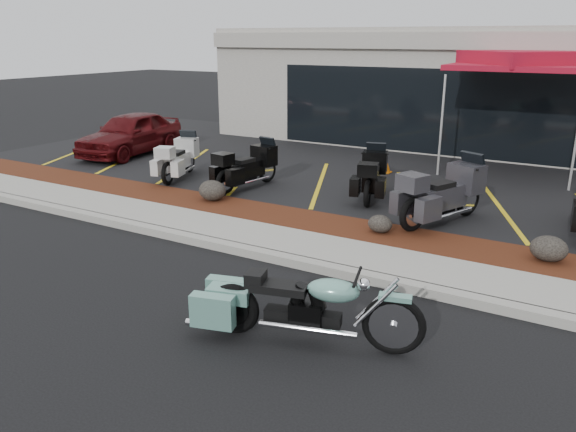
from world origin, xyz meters
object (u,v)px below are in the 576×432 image
Objects in this scene: hero_cruiser at (394,317)px; touring_white at (189,151)px; popup_canopy at (523,62)px; parked_car at (130,133)px; traffic_cone at (386,164)px.

touring_white is at bearing 128.84° from hero_cruiser.
popup_canopy is at bearing -75.82° from touring_white.
popup_canopy is at bearing 12.74° from parked_car.
traffic_cone is (4.67, 2.66, -0.35)m from touring_white.
parked_car reaches higher than hero_cruiser.
touring_white is at bearing -24.07° from parked_car.
touring_white is 9.25m from popup_canopy.
hero_cruiser reaches higher than traffic_cone.
traffic_cone is (-3.31, 8.52, -0.14)m from hero_cruiser.
popup_canopy is (10.82, 3.67, 2.25)m from parked_car.
traffic_cone is at bearing -77.96° from touring_white.
touring_white is 3.38m from parked_car.
traffic_cone is 0.10× the size of popup_canopy.
popup_canopy is (7.60, 4.72, 2.34)m from touring_white.
popup_canopy reaches higher than touring_white.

